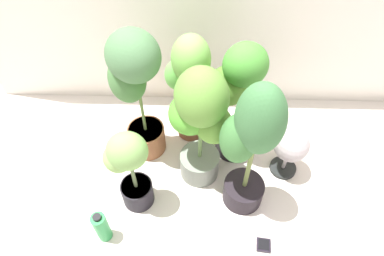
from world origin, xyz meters
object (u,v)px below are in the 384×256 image
at_px(nutrient_bottle, 102,227).
at_px(potted_plant_center, 201,120).
at_px(floor_fan, 291,147).
at_px(potted_plant_back_left, 135,85).
at_px(hygrometer_box, 263,245).
at_px(potted_plant_back_center, 191,82).
at_px(potted_plant_front_right, 250,143).
at_px(potted_plant_back_right, 236,96).
at_px(potted_plant_front_left, 129,167).

bearing_deg(nutrient_bottle, potted_plant_center, 40.33).
relative_size(floor_fan, nutrient_bottle, 1.51).
distance_m(potted_plant_back_left, nutrient_bottle, 0.85).
distance_m(potted_plant_back_left, hygrometer_box, 1.21).
bearing_deg(potted_plant_center, floor_fan, 3.54).
distance_m(potted_plant_back_center, floor_fan, 0.76).
bearing_deg(potted_plant_center, potted_plant_back_center, 100.38).
bearing_deg(potted_plant_front_right, potted_plant_back_center, 120.94).
height_order(potted_plant_back_right, floor_fan, potted_plant_back_right).
distance_m(potted_plant_front_left, potted_plant_back_center, 0.68).
distance_m(potted_plant_front_left, potted_plant_center, 0.49).
relative_size(potted_plant_back_center, hygrometer_box, 9.53).
bearing_deg(potted_plant_back_left, potted_plant_center, -27.83).
bearing_deg(potted_plant_back_right, floor_fan, -25.48).
height_order(potted_plant_back_right, hygrometer_box, potted_plant_back_right).
xyz_separation_m(potted_plant_back_center, hygrometer_box, (0.45, -0.86, -0.49)).
relative_size(potted_plant_back_left, floor_fan, 2.50).
height_order(potted_plant_back_center, hygrometer_box, potted_plant_back_center).
bearing_deg(potted_plant_front_right, nutrient_bottle, -160.77).
bearing_deg(potted_plant_center, hygrometer_box, -52.88).
relative_size(potted_plant_front_right, potted_plant_back_left, 1.01).
bearing_deg(potted_plant_back_center, hygrometer_box, -62.40).
distance_m(potted_plant_back_left, potted_plant_back_center, 0.37).
distance_m(potted_plant_front_left, nutrient_bottle, 0.38).
relative_size(potted_plant_back_left, potted_plant_center, 1.09).
bearing_deg(potted_plant_back_right, hygrometer_box, -76.64).
xyz_separation_m(potted_plant_back_left, floor_fan, (0.97, -0.17, -0.34)).
height_order(potted_plant_front_right, potted_plant_back_left, potted_plant_front_right).
distance_m(potted_plant_front_right, potted_plant_center, 0.32).
bearing_deg(potted_plant_center, potted_plant_back_left, 152.17).
xyz_separation_m(potted_plant_back_left, nutrient_bottle, (-0.16, -0.68, -0.48)).
xyz_separation_m(potted_plant_back_right, potted_plant_back_left, (-0.61, -0.00, 0.08)).
distance_m(potted_plant_front_right, potted_plant_back_center, 0.63).
bearing_deg(potted_plant_back_right, potted_plant_front_right, -83.71).
bearing_deg(floor_fan, potted_plant_back_left, 51.57).
xyz_separation_m(potted_plant_back_center, potted_plant_center, (0.06, -0.35, 0.03)).
xyz_separation_m(potted_plant_center, floor_fan, (0.58, 0.04, -0.28)).
bearing_deg(potted_plant_back_left, nutrient_bottle, -103.43).
bearing_deg(hygrometer_box, potted_plant_back_right, -69.90).
height_order(potted_plant_front_right, hygrometer_box, potted_plant_front_right).
height_order(potted_plant_back_left, floor_fan, potted_plant_back_left).
distance_m(potted_plant_front_right, floor_fan, 0.50).
distance_m(floor_fan, nutrient_bottle, 1.25).
bearing_deg(floor_fan, potted_plant_front_right, 96.42).
distance_m(potted_plant_back_center, potted_plant_center, 0.36).
bearing_deg(floor_fan, hygrometer_box, 132.01).
relative_size(potted_plant_back_right, hygrometer_box, 10.17).
height_order(potted_plant_front_right, nutrient_bottle, potted_plant_front_right).
relative_size(potted_plant_back_right, potted_plant_back_center, 1.07).
bearing_deg(potted_plant_front_left, floor_fan, 14.49).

